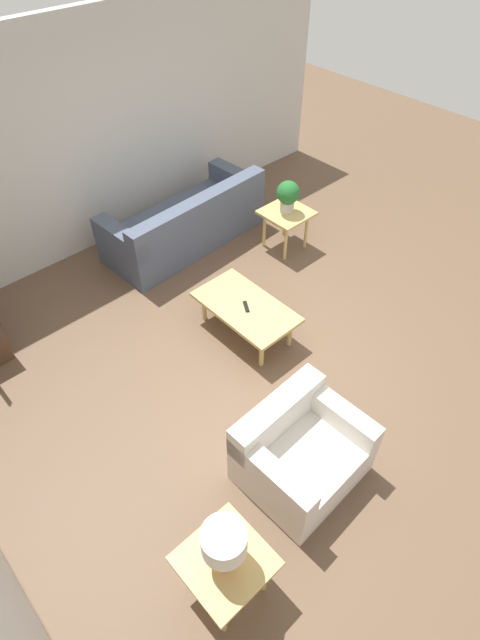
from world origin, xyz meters
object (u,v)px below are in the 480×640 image
at_px(sofa, 187,224).
at_px(side_table_plant, 286,217).
at_px(side_table_lamp, 225,564).
at_px(table_lamp, 224,543).
at_px(potted_plant, 288,195).
at_px(coffee_table, 246,308).
at_px(armchair, 299,452).

relative_size(sofa, side_table_plant, 3.87).
bearing_deg(side_table_lamp, table_lamp, -90.00).
bearing_deg(potted_plant, side_table_lamp, 128.05).
bearing_deg(coffee_table, side_table_lamp, 133.80).
relative_size(sofa, table_lamp, 5.27).
height_order(side_table_plant, side_table_lamp, same).
relative_size(armchair, coffee_table, 0.88).
relative_size(coffee_table, side_table_plant, 1.98).
bearing_deg(side_table_lamp, side_table_plant, -51.95).
height_order(sofa, table_lamp, table_lamp).
bearing_deg(armchair, coffee_table, 60.01).
xyz_separation_m(coffee_table, side_table_plant, (0.80, -1.44, 0.11)).
bearing_deg(armchair, side_table_lamp, -166.49).
bearing_deg(armchair, sofa, 65.24).
relative_size(side_table_plant, side_table_lamp, 1.00).
height_order(armchair, side_table_plant, armchair).
bearing_deg(sofa, side_table_lamp, 52.06).
xyz_separation_m(sofa, armchair, (-3.24, 1.37, -0.00)).
height_order(armchair, coffee_table, armchair).
height_order(armchair, table_lamp, table_lamp).
bearing_deg(potted_plant, coffee_table, 118.92).
height_order(coffee_table, potted_plant, potted_plant).
distance_m(armchair, side_table_lamp, 1.12).
bearing_deg(side_table_plant, table_lamp, 128.05).
height_order(potted_plant, table_lamp, same).
xyz_separation_m(coffee_table, table_lamp, (-1.81, 1.89, 0.47)).
bearing_deg(sofa, coffee_table, 68.73).
relative_size(coffee_table, potted_plant, 2.71).
bearing_deg(table_lamp, potted_plant, -51.95).
bearing_deg(potted_plant, sofa, 43.65).
relative_size(armchair, side_table_plant, 1.74).
distance_m(sofa, side_table_plant, 1.29).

